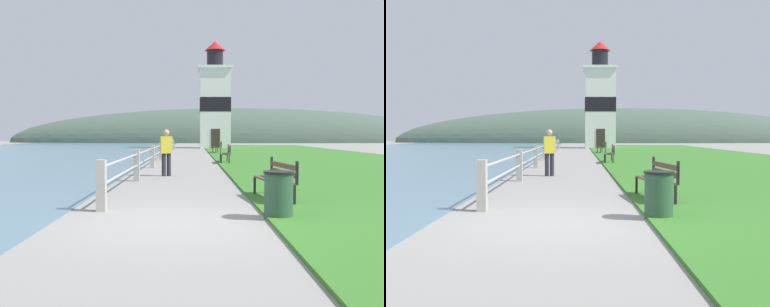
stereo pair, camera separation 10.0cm
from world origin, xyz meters
TOP-DOWN VIEW (x-y plane):
  - ground_plane at (0.00, 0.00)m, footprint 160.00×160.00m
  - grass_verge at (7.57, 19.16)m, footprint 12.00×57.48m
  - seawall_railing at (-1.47, 16.78)m, footprint 0.18×31.75m
  - park_bench_near at (2.17, 2.27)m, footprint 0.68×1.75m
  - park_bench_midway at (2.03, 14.60)m, footprint 0.52×1.66m
  - park_bench_far at (2.26, 25.59)m, footprint 0.63×1.69m
  - lighthouse at (2.67, 37.73)m, footprint 3.56×3.56m
  - person_strolling at (-0.63, 7.90)m, footprint 0.44×0.31m
  - trash_bin at (1.80, 0.27)m, footprint 0.54×0.54m
  - distant_hillside at (8.00, 68.32)m, footprint 80.00×16.00m

SIDE VIEW (x-z plane):
  - ground_plane at x=0.00m, z-range 0.00..0.00m
  - distant_hillside at x=8.00m, z-range -6.00..6.00m
  - grass_verge at x=7.57m, z-range 0.00..0.06m
  - trash_bin at x=1.80m, z-range 0.00..0.84m
  - park_bench_midway at x=2.03m, z-range 0.07..1.01m
  - park_bench_far at x=2.26m, z-range 0.07..1.01m
  - park_bench_near at x=2.17m, z-range 0.07..1.01m
  - seawall_railing at x=-1.47m, z-range 0.09..1.08m
  - person_strolling at x=-0.63m, z-range 0.07..1.72m
  - lighthouse at x=2.67m, z-range -0.78..10.34m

